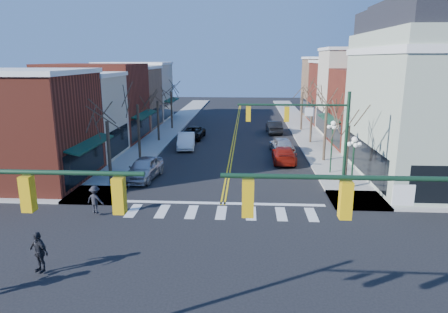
% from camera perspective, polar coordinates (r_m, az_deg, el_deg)
% --- Properties ---
extents(ground, '(160.00, 160.00, 0.00)m').
position_cam_1_polar(ground, '(18.74, -1.70, -15.09)').
color(ground, black).
rests_on(ground, ground).
extents(sidewalk_left, '(3.50, 70.00, 0.15)m').
position_cam_1_polar(sidewalk_left, '(38.81, -12.01, 0.14)').
color(sidewalk_left, '#9E9B93').
rests_on(sidewalk_left, ground).
extents(sidewalk_right, '(3.50, 70.00, 0.15)m').
position_cam_1_polar(sidewalk_right, '(38.12, 14.26, -0.23)').
color(sidewalk_right, '#9E9B93').
rests_on(sidewalk_right, ground).
extents(bldg_left_brick_a, '(10.00, 8.50, 8.00)m').
position_cam_1_polar(bldg_left_brick_a, '(33.23, -27.49, 3.51)').
color(bldg_left_brick_a, maroon).
rests_on(bldg_left_brick_a, ground).
extents(bldg_left_stucco_a, '(10.00, 7.00, 7.50)m').
position_cam_1_polar(bldg_left_stucco_a, '(40.02, -21.86, 5.22)').
color(bldg_left_stucco_a, '#BDB39C').
rests_on(bldg_left_stucco_a, ground).
extents(bldg_left_brick_b, '(10.00, 9.00, 8.50)m').
position_cam_1_polar(bldg_left_brick_b, '(47.27, -17.84, 7.34)').
color(bldg_left_brick_b, maroon).
rests_on(bldg_left_brick_b, ground).
extents(bldg_left_tan, '(10.00, 7.50, 7.80)m').
position_cam_1_polar(bldg_left_tan, '(55.04, -14.74, 8.00)').
color(bldg_left_tan, '#977353').
rests_on(bldg_left_tan, ground).
extents(bldg_left_stucco_b, '(10.00, 8.00, 8.20)m').
position_cam_1_polar(bldg_left_stucco_b, '(62.41, -12.56, 8.95)').
color(bldg_left_stucco_b, '#BDB39C').
rests_on(bldg_left_stucco_b, ground).
extents(bldg_right_brick_a, '(10.00, 8.50, 8.00)m').
position_cam_1_polar(bldg_right_brick_a, '(44.63, 21.80, 6.34)').
color(bldg_right_brick_a, maroon).
rests_on(bldg_right_brick_a, ground).
extents(bldg_right_stucco, '(10.00, 7.00, 10.00)m').
position_cam_1_polar(bldg_right_stucco, '(51.92, 19.27, 8.59)').
color(bldg_right_stucco, '#BDB39C').
rests_on(bldg_right_stucco, ground).
extents(bldg_right_brick_b, '(10.00, 8.00, 8.50)m').
position_cam_1_polar(bldg_right_brick_b, '(59.21, 17.28, 8.56)').
color(bldg_right_brick_b, maroon).
rests_on(bldg_right_brick_b, ground).
extents(bldg_right_tan, '(10.00, 8.00, 9.00)m').
position_cam_1_polar(bldg_right_tan, '(66.97, 15.69, 9.42)').
color(bldg_right_tan, '#977353').
rests_on(bldg_right_tan, ground).
extents(traffic_mast_near_right, '(6.60, 0.28, 7.20)m').
position_cam_1_polar(traffic_mast_near_right, '(10.72, 25.69, -11.57)').
color(traffic_mast_near_right, '#14331E').
rests_on(traffic_mast_near_right, ground).
extents(traffic_mast_far_right, '(6.60, 0.28, 7.20)m').
position_cam_1_polar(traffic_mast_far_right, '(24.46, 12.87, 3.24)').
color(traffic_mast_far_right, '#14331E').
rests_on(traffic_mast_far_right, ground).
extents(lamppost_corner, '(0.36, 0.36, 4.33)m').
position_cam_1_polar(lamppost_corner, '(26.43, 17.97, -0.20)').
color(lamppost_corner, '#14331E').
rests_on(lamppost_corner, ground).
extents(lamppost_midblock, '(0.36, 0.36, 4.33)m').
position_cam_1_polar(lamppost_midblock, '(32.62, 15.20, 2.57)').
color(lamppost_midblock, '#14331E').
rests_on(lamppost_midblock, ground).
extents(tree_left_a, '(0.24, 0.24, 4.76)m').
position_cam_1_polar(tree_left_a, '(29.84, -16.08, 0.34)').
color(tree_left_a, '#382B21').
rests_on(tree_left_a, ground).
extents(tree_left_b, '(0.24, 0.24, 5.04)m').
position_cam_1_polar(tree_left_b, '(37.28, -12.08, 3.42)').
color(tree_left_b, '#382B21').
rests_on(tree_left_b, ground).
extents(tree_left_c, '(0.24, 0.24, 4.55)m').
position_cam_1_polar(tree_left_c, '(44.97, -9.39, 4.97)').
color(tree_left_c, '#382B21').
rests_on(tree_left_c, ground).
extents(tree_left_d, '(0.24, 0.24, 4.90)m').
position_cam_1_polar(tree_left_d, '(52.70, -7.49, 6.51)').
color(tree_left_d, '#382B21').
rests_on(tree_left_d, ground).
extents(tree_right_a, '(0.24, 0.24, 4.62)m').
position_cam_1_polar(tree_right_a, '(28.99, 17.06, -0.26)').
color(tree_right_a, '#382B21').
rests_on(tree_right_a, ground).
extents(tree_right_b, '(0.24, 0.24, 5.18)m').
position_cam_1_polar(tree_right_b, '(36.58, 14.24, 3.22)').
color(tree_right_b, '#382B21').
rests_on(tree_right_b, ground).
extents(tree_right_c, '(0.24, 0.24, 4.83)m').
position_cam_1_polar(tree_right_c, '(44.38, 12.36, 4.90)').
color(tree_right_c, '#382B21').
rests_on(tree_right_c, ground).
extents(tree_right_d, '(0.24, 0.24, 4.97)m').
position_cam_1_polar(tree_right_d, '(52.21, 11.05, 6.34)').
color(tree_right_d, '#382B21').
rests_on(tree_right_d, ground).
extents(car_left_near, '(2.45, 5.07, 1.67)m').
position_cam_1_polar(car_left_near, '(31.30, -11.35, -1.68)').
color(car_left_near, '#B2B3B7').
rests_on(car_left_near, ground).
extents(car_left_mid, '(2.18, 4.96, 1.58)m').
position_cam_1_polar(car_left_mid, '(41.38, -5.43, 2.24)').
color(car_left_mid, white).
rests_on(car_left_mid, ground).
extents(car_left_far, '(2.63, 5.15, 1.39)m').
position_cam_1_polar(car_left_far, '(46.24, -4.49, 3.37)').
color(car_left_far, black).
rests_on(car_left_far, ground).
extents(car_right_near, '(2.11, 5.03, 1.45)m').
position_cam_1_polar(car_right_near, '(36.01, 8.57, 0.29)').
color(car_right_near, maroon).
rests_on(car_right_near, ground).
extents(car_right_mid, '(2.51, 4.95, 1.62)m').
position_cam_1_polar(car_right_mid, '(39.69, 8.25, 1.69)').
color(car_right_mid, '#ABAAAF').
rests_on(car_right_mid, ground).
extents(car_right_far, '(1.94, 4.82, 1.56)m').
position_cam_1_polar(car_right_far, '(50.10, 7.16, 4.21)').
color(car_right_far, black).
rests_on(car_right_far, ground).
extents(pedestrian_dark_a, '(1.15, 0.85, 1.81)m').
position_cam_1_polar(pedestrian_dark_a, '(19.17, -24.95, -12.23)').
color(pedestrian_dark_a, black).
rests_on(pedestrian_dark_a, sidewalk_left).
extents(pedestrian_dark_b, '(1.21, 0.88, 1.68)m').
position_cam_1_polar(pedestrian_dark_b, '(24.78, -17.93, -5.88)').
color(pedestrian_dark_b, black).
rests_on(pedestrian_dark_b, sidewalk_left).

